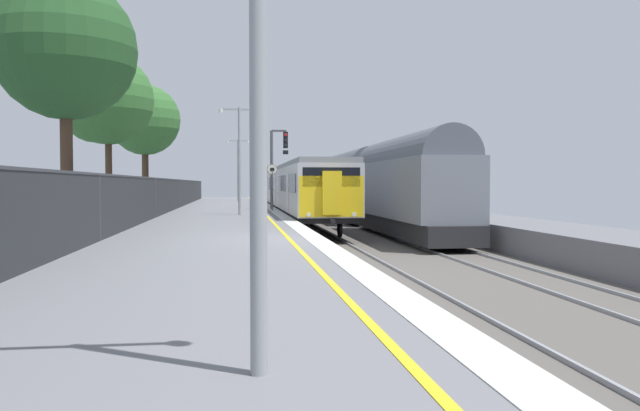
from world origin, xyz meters
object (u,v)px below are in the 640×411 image
signal_gantry (276,160)px  background_tree_left (104,103)px  background_tree_centre (145,122)px  background_tree_right (62,53)px  platform_lamp_near (258,8)px  freight_train_adjacent_track (374,183)px  platform_lamp_mid (239,151)px  platform_lamp_far (238,165)px  commuter_train_at_platform (290,188)px  speed_limit_sign (272,181)px

signal_gantry → background_tree_left: size_ratio=0.67×
background_tree_centre → background_tree_right: bearing=-89.7°
signal_gantry → platform_lamp_near: platform_lamp_near is taller
background_tree_centre → background_tree_right: size_ratio=0.95×
signal_gantry → background_tree_left: 12.79m
freight_train_adjacent_track → background_tree_centre: bearing=167.5°
platform_lamp_mid → background_tree_centre: size_ratio=0.71×
background_tree_left → background_tree_right: (0.43, -8.33, 0.45)m
platform_lamp_near → platform_lamp_mid: platform_lamp_mid is taller
freight_train_adjacent_track → background_tree_left: 15.61m
platform_lamp_far → background_tree_left: (-5.86, -28.63, 1.81)m
commuter_train_at_platform → speed_limit_sign: size_ratio=15.32×
platform_lamp_mid → freight_train_adjacent_track: bearing=28.6°
background_tree_left → commuter_train_at_platform: bearing=60.8°
speed_limit_sign → platform_lamp_near: 30.81m
speed_limit_sign → platform_lamp_far: bearing=95.1°
platform_lamp_mid → background_tree_left: size_ratio=0.73×
speed_limit_sign → background_tree_centre: bearing=162.0°
freight_train_adjacent_track → background_tree_right: bearing=-130.9°
commuter_train_at_platform → speed_limit_sign: commuter_train_at_platform is taller
platform_lamp_mid → platform_lamp_far: platform_lamp_far is taller
commuter_train_at_platform → background_tree_centre: 12.50m
platform_lamp_near → background_tree_right: bearing=109.9°
speed_limit_sign → platform_lamp_mid: bearing=-111.6°
commuter_train_at_platform → platform_lamp_near: size_ratio=8.34×
freight_train_adjacent_track → platform_lamp_far: 23.18m
speed_limit_sign → background_tree_right: 17.74m
freight_train_adjacent_track → speed_limit_sign: 5.88m
background_tree_right → commuter_train_at_platform: bearing=70.3°
platform_lamp_near → background_tree_left: size_ratio=0.68×
signal_gantry → speed_limit_sign: signal_gantry is taller
signal_gantry → platform_lamp_far: (-2.26, 18.96, 0.25)m
speed_limit_sign → platform_lamp_mid: size_ratio=0.50×
signal_gantry → speed_limit_sign: 2.67m
platform_lamp_near → platform_lamp_far: bearing=90.0°
speed_limit_sign → platform_lamp_mid: 5.30m
platform_lamp_near → platform_lamp_far: size_ratio=0.88×
platform_lamp_far → background_tree_right: 37.42m
commuter_train_at_platform → background_tree_right: background_tree_right is taller
platform_lamp_mid → background_tree_left: (-5.86, -2.63, 1.94)m
commuter_train_at_platform → signal_gantry: signal_gantry is taller
platform_lamp_mid → background_tree_right: background_tree_right is taller
platform_lamp_near → background_tree_left: background_tree_left is taller
freight_train_adjacent_track → speed_limit_sign: freight_train_adjacent_track is taller
signal_gantry → background_tree_right: background_tree_right is taller
background_tree_left → platform_lamp_mid: bearing=24.2°
platform_lamp_mid → background_tree_centre: bearing=127.8°
commuter_train_at_platform → freight_train_adjacent_track: freight_train_adjacent_track is taller
commuter_train_at_platform → speed_limit_sign: (-1.85, -9.81, 0.43)m
commuter_train_at_platform → background_tree_left: 20.04m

